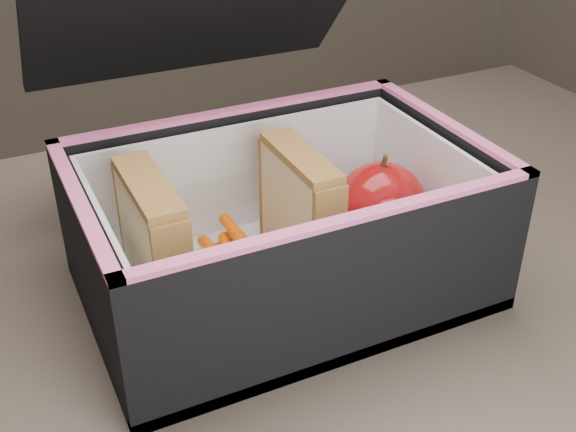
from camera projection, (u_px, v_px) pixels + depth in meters
name	position (u px, v px, depth m)	size (l,w,h in m)	color
kitchen_table	(263.00, 403.00, 0.63)	(1.20, 0.80, 0.75)	brown
lunch_bag	(279.00, 216.00, 0.59)	(0.32, 0.35, 0.28)	black
plastic_tub	(231.00, 253.00, 0.58)	(0.17, 0.12, 0.07)	white
sandwich_left	(154.00, 246.00, 0.55)	(0.03, 0.10, 0.11)	#CCB083
sandwich_right	(300.00, 212.00, 0.59)	(0.03, 0.10, 0.11)	#CCB083
carrot_sticks	(240.00, 260.00, 0.60)	(0.03, 0.12, 0.03)	#D55701
paper_napkin	(375.00, 236.00, 0.66)	(0.07, 0.08, 0.01)	white
red_apple	(381.00, 202.00, 0.63)	(0.10, 0.10, 0.08)	#850C00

